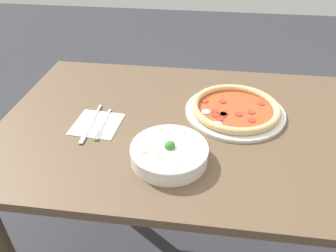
{
  "coord_description": "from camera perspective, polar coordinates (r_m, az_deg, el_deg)",
  "views": [
    {
      "loc": [
        -0.02,
        0.93,
        1.42
      ],
      "look_at": [
        0.1,
        0.06,
        0.79
      ],
      "focal_mm": 35.0,
      "sensor_mm": 36.0,
      "label": 1
    }
  ],
  "objects": [
    {
      "name": "knife",
      "position": [
        1.16,
        -13.06,
        0.82
      ],
      "size": [
        0.02,
        0.23,
        0.01
      ],
      "rotation": [
        0.0,
        0.0,
        1.59
      ],
      "color": "silver",
      "rests_on": "napkin"
    },
    {
      "name": "bowl",
      "position": [
        0.96,
        0.24,
        -4.63
      ],
      "size": [
        0.23,
        0.23,
        0.07
      ],
      "color": "white",
      "rests_on": "dining_table"
    },
    {
      "name": "fork",
      "position": [
        1.14,
        -11.17,
        0.46
      ],
      "size": [
        0.02,
        0.18,
        0.0
      ],
      "rotation": [
        0.0,
        0.0,
        1.59
      ],
      "color": "silver",
      "rests_on": "napkin"
    },
    {
      "name": "napkin",
      "position": [
        1.15,
        -12.27,
        0.33
      ],
      "size": [
        0.16,
        0.16,
        0.0
      ],
      "color": "white",
      "rests_on": "dining_table"
    },
    {
      "name": "pizza",
      "position": [
        1.19,
        11.6,
        2.9
      ],
      "size": [
        0.35,
        0.35,
        0.04
      ],
      "color": "white",
      "rests_on": "dining_table"
    },
    {
      "name": "dining_table",
      "position": [
        1.19,
        5.06,
        -3.65
      ],
      "size": [
        1.37,
        0.85,
        0.77
      ],
      "color": "brown",
      "rests_on": "ground_plane"
    }
  ]
}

